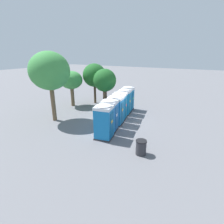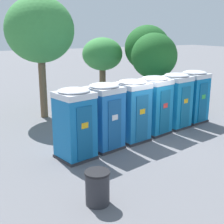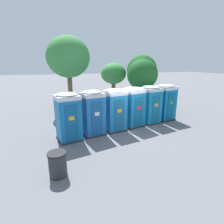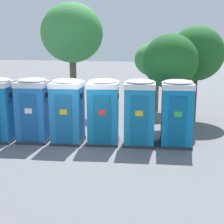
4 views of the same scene
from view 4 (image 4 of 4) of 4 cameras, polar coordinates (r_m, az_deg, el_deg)
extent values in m
plane|color=slate|center=(12.31, -4.94, -5.81)|extent=(120.00, 120.00, 0.00)
cube|color=#2D2D33|center=(13.50, -19.67, -4.65)|extent=(1.40, 1.41, 0.10)
cube|color=black|center=(12.88, -17.92, 3.06)|extent=(0.09, 0.36, 0.20)
cube|color=#2D2D33|center=(13.06, -13.90, -4.85)|extent=(1.43, 1.43, 0.10)
cube|color=blue|center=(12.78, -14.15, -0.13)|extent=(1.36, 1.36, 2.10)
cube|color=#165392|center=(12.26, -14.98, -1.06)|extent=(0.62, 0.17, 1.85)
cube|color=white|center=(12.19, -15.08, 0.19)|extent=(0.28, 0.07, 0.20)
cube|color=black|center=(12.48, -11.77, 3.13)|extent=(0.10, 0.36, 0.20)
cube|color=silver|center=(12.60, -14.42, 4.99)|extent=(1.40, 1.40, 0.20)
ellipsoid|color=silver|center=(12.58, -14.46, 5.67)|extent=(1.34, 1.33, 0.18)
cube|color=#2D2D33|center=(12.61, -7.95, -5.22)|extent=(1.36, 1.37, 0.10)
cube|color=#1D78B8|center=(12.32, -8.10, -0.33)|extent=(1.30, 1.31, 2.10)
cube|color=#165D90|center=(11.79, -8.83, -1.30)|extent=(0.62, 0.13, 1.85)
cube|color=yellow|center=(11.72, -8.90, -0.01)|extent=(0.28, 0.05, 0.20)
cube|color=black|center=(12.05, -5.55, 3.01)|extent=(0.08, 0.36, 0.20)
cube|color=silver|center=(12.13, -8.26, 4.98)|extent=(1.34, 1.35, 0.20)
ellipsoid|color=silver|center=(12.11, -8.28, 5.68)|extent=(1.27, 1.28, 0.18)
cube|color=#2D2D33|center=(12.41, -1.56, -5.39)|extent=(1.43, 1.43, 0.10)
cube|color=#1478B2|center=(12.12, -1.59, -0.42)|extent=(1.37, 1.37, 2.10)
cube|color=#0F5D8B|center=(11.57, -1.84, -1.42)|extent=(0.62, 0.17, 1.85)
cube|color=red|center=(11.49, -1.86, -0.10)|extent=(0.27, 0.07, 0.20)
cube|color=black|center=(11.94, 1.18, 2.98)|extent=(0.10, 0.36, 0.20)
cube|color=silver|center=(11.92, -1.62, 4.98)|extent=(1.41, 1.41, 0.20)
ellipsoid|color=silver|center=(11.91, -1.62, 5.70)|extent=(1.34, 1.34, 0.18)
cube|color=#2D2D33|center=(12.29, 4.96, -5.61)|extent=(1.37, 1.38, 0.10)
cube|color=#137FB8|center=(12.00, 5.06, -0.60)|extent=(1.30, 1.32, 2.10)
cube|color=#0F638F|center=(11.45, 4.97, -1.61)|extent=(0.61, 0.14, 1.85)
cube|color=yellow|center=(11.37, 4.99, -0.28)|extent=(0.28, 0.06, 0.20)
cube|color=black|center=(11.86, 7.88, 2.80)|extent=(0.09, 0.36, 0.20)
cube|color=silver|center=(11.80, 5.16, 4.86)|extent=(1.34, 1.36, 0.20)
ellipsoid|color=silver|center=(11.78, 5.17, 5.58)|extent=(1.28, 1.29, 0.18)
cube|color=#2D2D33|center=(12.37, 11.50, -5.69)|extent=(1.37, 1.37, 0.10)
cube|color=#0C71B0|center=(12.08, 11.72, -0.72)|extent=(1.30, 1.31, 2.10)
cube|color=#095889|center=(11.53, 11.92, -1.73)|extent=(0.62, 0.13, 1.85)
cube|color=green|center=(11.45, 11.99, -0.41)|extent=(0.28, 0.05, 0.20)
cube|color=black|center=(12.00, 14.62, 2.63)|extent=(0.08, 0.36, 0.20)
cube|color=silver|center=(11.88, 11.96, 4.70)|extent=(1.34, 1.35, 0.20)
ellipsoid|color=silver|center=(11.86, 11.99, 5.41)|extent=(1.28, 1.28, 0.18)
cylinder|color=brown|center=(18.31, 7.93, 3.96)|extent=(0.39, 0.39, 2.43)
ellipsoid|color=#3D8C42|center=(18.14, 8.09, 9.49)|extent=(2.48, 2.48, 2.01)
cylinder|color=brown|center=(17.78, -7.09, 5.56)|extent=(0.37, 0.37, 3.55)
ellipsoid|color=#3D8C42|center=(17.67, -7.32, 14.15)|extent=(3.38, 3.38, 3.21)
cylinder|color=#4C3826|center=(16.53, 14.78, 3.15)|extent=(0.28, 0.28, 2.63)
ellipsoid|color=#1E5B23|center=(16.35, 15.17, 10.28)|extent=(2.73, 2.73, 2.70)
cylinder|color=#4C3826|center=(14.56, 10.32, 1.74)|extent=(0.43, 0.43, 2.41)
ellipsoid|color=#1E5B23|center=(14.34, 10.61, 9.11)|extent=(2.46, 2.46, 2.43)
camera|label=1|loc=(18.02, -61.85, 12.57)|focal=28.00mm
camera|label=2|loc=(11.85, -71.10, 7.30)|focal=50.00mm
camera|label=3|loc=(8.54, -64.58, 6.36)|focal=28.00mm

